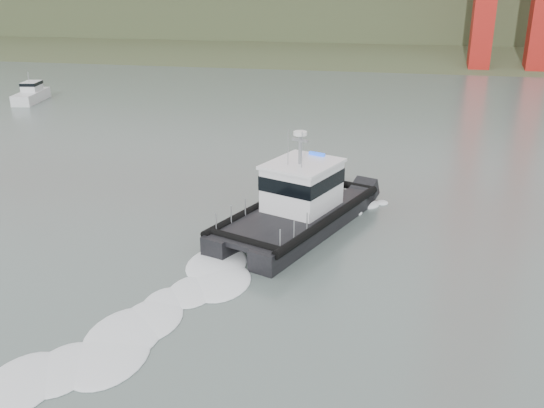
# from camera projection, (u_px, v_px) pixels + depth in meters

# --- Properties ---
(ground) EXTENTS (400.00, 400.00, 0.00)m
(ground) POSITION_uv_depth(u_px,v_px,m) (232.00, 319.00, 25.54)
(ground) COLOR #566661
(ground) RESTS_ON ground
(headlands) EXTENTS (500.00, 105.36, 27.12)m
(headlands) POSITION_uv_depth(u_px,v_px,m) (374.00, 6.00, 138.05)
(headlands) COLOR #344024
(headlands) RESTS_ON ground
(patrol_boat) EXTENTS (8.47, 12.76, 5.82)m
(patrol_boat) POSITION_uv_depth(u_px,v_px,m) (299.00, 203.00, 34.38)
(patrol_boat) COLOR black
(patrol_boat) RESTS_ON ground
(motorboat) EXTENTS (3.11, 6.56, 3.46)m
(motorboat) POSITION_uv_depth(u_px,v_px,m) (31.00, 94.00, 69.22)
(motorboat) COLOR silver
(motorboat) RESTS_ON ground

